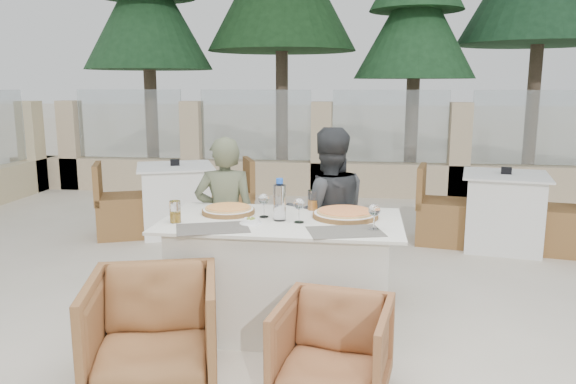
# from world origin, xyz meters

# --- Properties ---
(ground) EXTENTS (80.00, 80.00, 0.00)m
(ground) POSITION_xyz_m (0.00, 0.00, 0.00)
(ground) COLOR beige
(ground) RESTS_ON ground
(sand_patch) EXTENTS (30.00, 16.00, 0.01)m
(sand_patch) POSITION_xyz_m (0.00, 14.00, 0.01)
(sand_patch) COLOR beige
(sand_patch) RESTS_ON ground
(perimeter_wall_far) EXTENTS (10.00, 0.34, 1.60)m
(perimeter_wall_far) POSITION_xyz_m (0.00, 4.80, 0.80)
(perimeter_wall_far) COLOR #CCB490
(perimeter_wall_far) RESTS_ON ground
(pine_far_left) EXTENTS (2.42, 2.42, 5.50)m
(pine_far_left) POSITION_xyz_m (-3.50, 7.00, 2.75)
(pine_far_left) COLOR #1B4121
(pine_far_left) RESTS_ON ground
(pine_centre) EXTENTS (2.20, 2.20, 5.00)m
(pine_centre) POSITION_xyz_m (1.50, 7.20, 2.50)
(pine_centre) COLOR #204B26
(pine_centre) RESTS_ON ground
(dining_table) EXTENTS (1.60, 0.90, 0.77)m
(dining_table) POSITION_xyz_m (0.10, 0.06, 0.39)
(dining_table) COLOR silver
(dining_table) RESTS_ON ground
(placemat_near_left) EXTENTS (0.52, 0.43, 0.00)m
(placemat_near_left) POSITION_xyz_m (-0.30, -0.24, 0.77)
(placemat_near_left) COLOR #5D574F
(placemat_near_left) RESTS_ON dining_table
(placemat_near_right) EXTENTS (0.51, 0.41, 0.00)m
(placemat_near_right) POSITION_xyz_m (0.54, -0.20, 0.77)
(placemat_near_right) COLOR #615D53
(placemat_near_right) RESTS_ON dining_table
(pizza_left) EXTENTS (0.41, 0.41, 0.05)m
(pizza_left) POSITION_xyz_m (-0.30, 0.18, 0.79)
(pizza_left) COLOR orange
(pizza_left) RESTS_ON dining_table
(pizza_right) EXTENTS (0.47, 0.47, 0.06)m
(pizza_right) POSITION_xyz_m (0.52, 0.18, 0.80)
(pizza_right) COLOR #EC4E20
(pizza_right) RESTS_ON dining_table
(water_bottle) EXTENTS (0.10, 0.10, 0.28)m
(water_bottle) POSITION_xyz_m (0.09, 0.03, 0.91)
(water_bottle) COLOR #C2E2FF
(water_bottle) RESTS_ON dining_table
(wine_glass_centre) EXTENTS (0.08, 0.08, 0.18)m
(wine_glass_centre) POSITION_xyz_m (-0.03, 0.10, 0.86)
(wine_glass_centre) COLOR silver
(wine_glass_centre) RESTS_ON dining_table
(wine_glass_near) EXTENTS (0.08, 0.08, 0.18)m
(wine_glass_near) POSITION_xyz_m (0.23, -0.01, 0.86)
(wine_glass_near) COLOR white
(wine_glass_near) RESTS_ON dining_table
(wine_glass_corner) EXTENTS (0.08, 0.08, 0.18)m
(wine_glass_corner) POSITION_xyz_m (0.71, -0.13, 0.86)
(wine_glass_corner) COLOR white
(wine_glass_corner) RESTS_ON dining_table
(beer_glass_left) EXTENTS (0.09, 0.09, 0.14)m
(beer_glass_left) POSITION_xyz_m (-0.58, -0.12, 0.84)
(beer_glass_left) COLOR gold
(beer_glass_left) RESTS_ON dining_table
(beer_glass_right) EXTENTS (0.08, 0.08, 0.14)m
(beer_glass_right) POSITION_xyz_m (0.28, 0.38, 0.84)
(beer_glass_right) COLOR orange
(beer_glass_right) RESTS_ON dining_table
(olive_dish) EXTENTS (0.14, 0.14, 0.04)m
(olive_dish) POSITION_xyz_m (-0.08, -0.09, 0.79)
(olive_dish) COLOR white
(olive_dish) RESTS_ON dining_table
(armchair_far_left) EXTENTS (0.77, 0.78, 0.56)m
(armchair_far_left) POSITION_xyz_m (-0.42, 0.80, 0.28)
(armchair_far_left) COLOR olive
(armchair_far_left) RESTS_ON ground
(armchair_far_right) EXTENTS (0.69, 0.70, 0.55)m
(armchair_far_right) POSITION_xyz_m (0.42, 0.75, 0.28)
(armchair_far_right) COLOR brown
(armchair_far_right) RESTS_ON ground
(armchair_near_left) EXTENTS (0.86, 0.87, 0.65)m
(armchair_near_left) POSITION_xyz_m (-0.49, -0.80, 0.32)
(armchair_near_left) COLOR brown
(armchair_near_left) RESTS_ON ground
(armchair_near_right) EXTENTS (0.67, 0.68, 0.54)m
(armchair_near_right) POSITION_xyz_m (0.50, -0.80, 0.27)
(armchair_near_right) COLOR #955D36
(armchair_near_right) RESTS_ON ground
(diner_left) EXTENTS (0.51, 0.38, 1.28)m
(diner_left) POSITION_xyz_m (-0.40, 0.51, 0.64)
(diner_left) COLOR #585E44
(diner_left) RESTS_ON ground
(diner_right) EXTENTS (0.76, 0.65, 1.35)m
(diner_right) POSITION_xyz_m (0.38, 0.59, 0.68)
(diner_right) COLOR #323537
(diner_right) RESTS_ON ground
(bg_table_a) EXTENTS (1.83, 1.37, 0.77)m
(bg_table_a) POSITION_xyz_m (-1.44, 2.38, 0.39)
(bg_table_a) COLOR white
(bg_table_a) RESTS_ON ground
(bg_table_b) EXTENTS (1.76, 1.10, 0.77)m
(bg_table_b) POSITION_xyz_m (2.06, 2.26, 0.39)
(bg_table_b) COLOR silver
(bg_table_b) RESTS_ON ground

